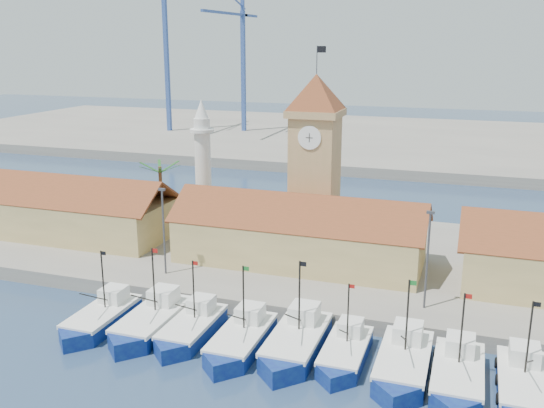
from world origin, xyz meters
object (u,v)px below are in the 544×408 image
(minaret, at_px, (203,164))
(boat_0, at_px, (100,319))
(boat_4, at_px, (295,344))
(clock_tower, at_px, (315,157))

(minaret, bearing_deg, boat_0, -85.92)
(boat_4, distance_m, clock_tower, 26.01)
(boat_0, xyz_separation_m, boat_4, (17.79, 1.06, 0.08))
(minaret, bearing_deg, clock_tower, -7.61)
(boat_4, bearing_deg, minaret, 128.11)
(boat_0, distance_m, clock_tower, 29.65)
(boat_0, bearing_deg, boat_4, 3.39)
(clock_tower, distance_m, minaret, 15.30)
(boat_0, height_order, clock_tower, clock_tower)
(boat_0, relative_size, clock_tower, 0.42)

